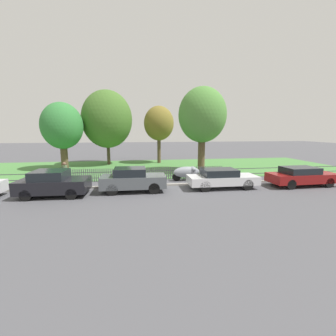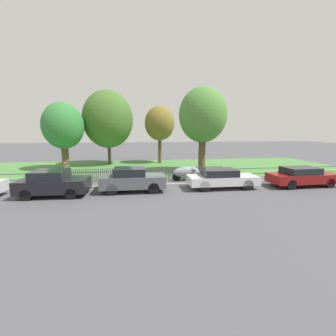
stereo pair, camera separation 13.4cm
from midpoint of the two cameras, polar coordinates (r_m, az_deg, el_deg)
name	(u,v)px [view 1 (the left image)]	position (r m, az deg, el deg)	size (l,w,h in m)	color
ground_plane	(151,187)	(14.92, -4.66, -4.73)	(120.00, 120.00, 0.00)	#4C4C51
kerb_stone	(151,185)	(15.00, -4.69, -4.42)	(39.26, 0.20, 0.12)	#9E998E
grass_strip	(145,168)	(22.57, -5.98, 0.09)	(39.26, 11.57, 0.01)	#477F3D
park_fence	(149,174)	(16.81, -5.15, -1.48)	(39.26, 0.05, 0.95)	#4C4C51
parked_car_black_saloon	(53,183)	(14.22, -27.36, -3.43)	(3.76, 1.97, 1.46)	black
parked_car_navy_estate	(133,179)	(13.72, -9.23, -2.87)	(3.86, 1.69, 1.45)	#51565B
parked_car_red_compact	(222,178)	(14.74, 13.21, -2.48)	(4.41, 1.67, 1.25)	silver
parked_car_white_van	(302,176)	(17.36, 30.62, -1.76)	(4.52, 1.78, 1.28)	maroon
covered_motorcycle	(187,172)	(16.56, 4.67, -1.01)	(2.13, 0.79, 1.05)	black
tree_nearest_kerb	(62,126)	(23.58, -25.45, 9.54)	(3.77, 3.77, 6.28)	brown
tree_behind_motorcycle	(107,119)	(25.27, -15.36, 11.83)	(5.27, 5.27, 7.89)	#473828
tree_mid_park	(159,124)	(25.67, -2.49, 11.20)	(3.34, 3.34, 6.40)	brown
tree_far_left	(202,116)	(20.15, 8.51, 13.05)	(4.14, 4.14, 7.39)	brown
pedestrian_near_fence	(65,173)	(16.09, -24.93, -1.17)	(0.44, 0.44, 1.64)	#2D3351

